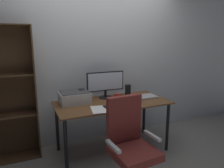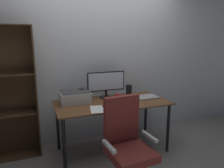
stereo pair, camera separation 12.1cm
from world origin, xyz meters
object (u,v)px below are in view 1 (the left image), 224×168
Objects in this scene: monitor at (105,83)px; laptop at (146,97)px; printer at (74,97)px; desk at (112,107)px; speaker_right at (128,90)px; keyboard at (115,106)px; coffee_mug at (117,97)px; mouse at (131,103)px; bookshelf at (3,96)px; office_chair at (130,149)px; speaker_left at (81,95)px.

laptop is at bearing -20.36° from monitor.
monitor is 1.42× the size of printer.
speaker_right reaches higher than desk.
keyboard is 0.26m from coffee_mug.
mouse is 0.05× the size of bookshelf.
speaker_right is at bearing 36.42° from coffee_mug.
mouse is 0.75m from office_chair.
speaker_left is 0.12m from printer.
desk is 4.94× the size of laptop.
bookshelf is at bearing 166.25° from coffee_mug.
mouse is 0.30× the size of laptop.
coffee_mug is 0.91m from office_chair.
office_chair reaches higher than speaker_right.
bookshelf is (-1.47, 0.36, 0.09)m from coffee_mug.
speaker_right is 0.86m from printer.
monitor reaches higher than mouse.
speaker_right is (0.36, 0.22, 0.17)m from desk.
laptop is at bearing 17.61° from keyboard.
mouse is at bearing 57.05° from office_chair.
speaker_left is at bearing 126.13° from keyboard.
speaker_right is at bearing 63.44° from mouse.
monitor is 0.56× the size of office_chair.
speaker_left is 0.42× the size of printer.
office_chair is at bearing -43.32° from bookshelf.
coffee_mug is at bearing 112.95° from mouse.
keyboard is 3.02× the size of mouse.
keyboard is 0.16× the size of bookshelf.
monitor is 1.97× the size of keyboard.
bookshelf is at bearing 173.94° from monitor.
laptop is 0.32× the size of office_chair.
speaker_left is at bearing -8.75° from bookshelf.
desk is 14.71× the size of coffee_mug.
laptop is (0.56, 0.02, 0.09)m from desk.
speaker_left is at bearing 149.60° from desk.
desk is at bearing -30.40° from speaker_left.
printer is (-0.44, 0.37, 0.07)m from keyboard.
desk is at bearing -15.32° from bookshelf.
monitor is at bearing 178.78° from speaker_right.
coffee_mug is 0.27× the size of printer.
mouse is 0.43m from laptop.
monitor is 1.15m from office_chair.
monitor is at bearing -6.06° from bookshelf.
office_chair is (0.36, -0.97, -0.36)m from printer.
monitor is at bearing 111.51° from mouse.
office_chair is at bearing -116.11° from speaker_right.
speaker_right reaches higher than keyboard.
coffee_mug reaches higher than mouse.
keyboard is at bearing 178.19° from mouse.
desk is 9.30× the size of speaker_right.
office_chair reaches higher than printer.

